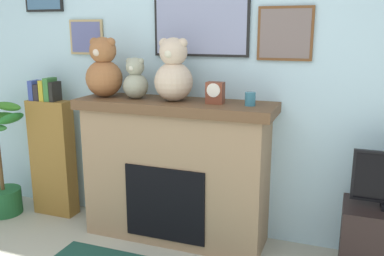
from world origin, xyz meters
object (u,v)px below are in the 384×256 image
bookshelf (52,153)px  teddy_bear_tan (104,70)px  fireplace (176,170)px  mantel_clock (215,93)px  teddy_bear_cream (174,73)px  potted_plant (1,171)px  teddy_bear_grey (135,80)px  candle_jar (250,99)px

bookshelf → teddy_bear_tan: (0.63, -0.05, 0.79)m
teddy_bear_tan → fireplace: bearing=1.7°
bookshelf → mantel_clock: bearing=-1.8°
teddy_bear_cream → mantel_clock: bearing=-0.2°
potted_plant → teddy_bear_tan: teddy_bear_tan is taller
fireplace → mantel_clock: mantel_clock is taller
mantel_clock → fireplace: bearing=176.7°
fireplace → teddy_bear_cream: 0.80m
fireplace → teddy_bear_grey: 0.80m
candle_jar → mantel_clock: mantel_clock is taller
teddy_bear_tan → teddy_bear_cream: size_ratio=1.00×
potted_plant → candle_jar: 2.46m
bookshelf → teddy_bear_tan: size_ratio=2.65×
bookshelf → potted_plant: bearing=-158.3°
fireplace → potted_plant: (-1.71, -0.15, -0.17)m
candle_jar → potted_plant: bearing=-176.7°
potted_plant → teddy_bear_grey: size_ratio=3.19×
candle_jar → mantel_clock: bearing=-179.7°
potted_plant → mantel_clock: bearing=3.7°
potted_plant → teddy_bear_tan: (1.09, 0.13, 0.97)m
teddy_bear_grey → bookshelf: bearing=177.0°
teddy_bear_tan → teddy_bear_cream: same height
fireplace → mantel_clock: (0.34, -0.02, 0.66)m
mantel_clock → teddy_bear_cream: 0.37m
fireplace → potted_plant: 1.73m
potted_plant → teddy_bear_cream: size_ratio=2.16×
fireplace → teddy_bear_grey: bearing=-176.9°
bookshelf → candle_jar: bookshelf is taller
potted_plant → mantel_clock: mantel_clock is taller
bookshelf → mantel_clock: 1.72m
teddy_bear_tan → teddy_bear_grey: teddy_bear_tan is taller
bookshelf → teddy_bear_cream: teddy_bear_cream is taller
candle_jar → mantel_clock: 0.27m
bookshelf → candle_jar: bearing=-1.5°
bookshelf → teddy_bear_tan: 1.01m
teddy_bear_grey → teddy_bear_cream: 0.34m
bookshelf → teddy_bear_cream: 1.48m
fireplace → bookshelf: size_ratio=1.23×
mantel_clock → teddy_bear_cream: (-0.34, 0.00, 0.14)m
fireplace → candle_jar: 0.87m
fireplace → bookshelf: bookshelf is taller
teddy_bear_tan → teddy_bear_cream: (0.62, 0.00, -0.00)m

